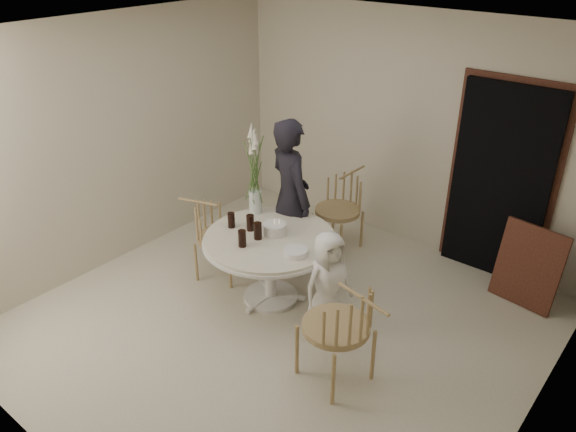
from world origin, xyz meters
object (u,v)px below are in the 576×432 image
Objects in this scene: table at (270,247)px; birthday_cake at (275,229)px; boy at (328,284)px; chair_left at (209,228)px; chair_far at (344,199)px; girl at (290,197)px; chair_right at (348,324)px; flower_vase at (254,172)px.

birthday_cake is (-0.00, 0.08, 0.17)m from table.
chair_left is at bearing 106.67° from boy.
girl is (-0.17, -0.79, 0.28)m from chair_far.
chair_right is 0.57× the size of girl.
girl is at bearing -61.23° from chair_left.
flower_vase is at bearing -103.57° from chair_right.
chair_right is at bearing -114.97° from boy.
chair_right is at bearing -25.66° from birthday_cake.
table is at bearing 102.82° from boy.
flower_vase is (-0.46, 0.23, 0.41)m from birthday_cake.
girl is at bearing 51.66° from flower_vase.
birthday_cake is at bearing -100.09° from chair_left.
boy is 4.55× the size of birthday_cake.
chair_right reaches higher than chair_left.
chair_far is at bearing 69.63° from flower_vase.
girl is (0.59, 0.64, 0.30)m from chair_left.
chair_far is 3.98× the size of birthday_cake.
table is 1.35× the size of chair_right.
chair_left is 0.81m from flower_vase.
boy is (0.74, -0.05, -0.09)m from table.
table is at bearing 133.69° from girl.
chair_left is 0.83× the size of boy.
birthday_cake is at bearing -26.20° from flower_vase.
boy is at bearing -108.81° from chair_left.
birthday_cake is (0.05, -1.32, 0.19)m from chair_far.
boy is 1.42m from flower_vase.
flower_vase is at bearing -108.89° from chair_far.
table is 0.19m from birthday_cake.
boy is at bearing -4.08° from table.
flower_vase reaches higher than chair_far.
boy is 0.80m from birthday_cake.
chair_right is 2.03m from flower_vase.
boy is (0.97, -0.65, -0.35)m from girl.
chair_right is 1.92m from girl.
birthday_cake is 0.66m from flower_vase.
chair_far reaches higher than table.
chair_right is (1.29, -0.55, 0.02)m from table.
birthday_cake is 0.23× the size of flower_vase.
chair_right is 2.17m from chair_left.
birthday_cake reaches higher than chair_left.
boy is at bearing 169.12° from girl.
table is at bearing -86.26° from chair_far.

